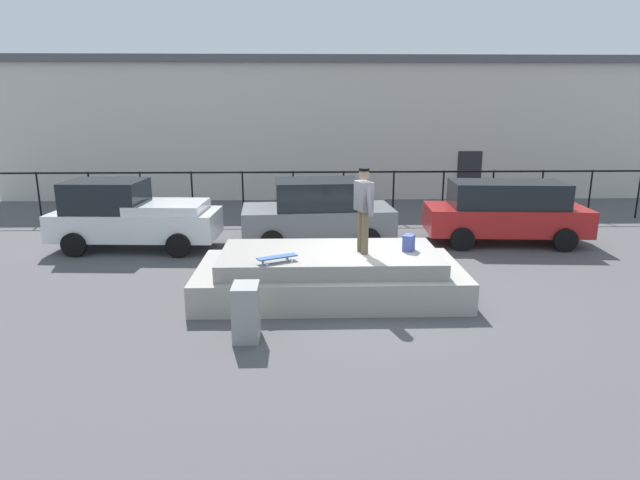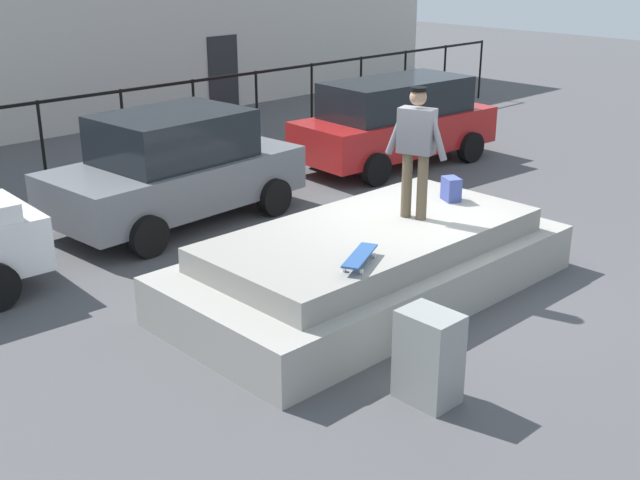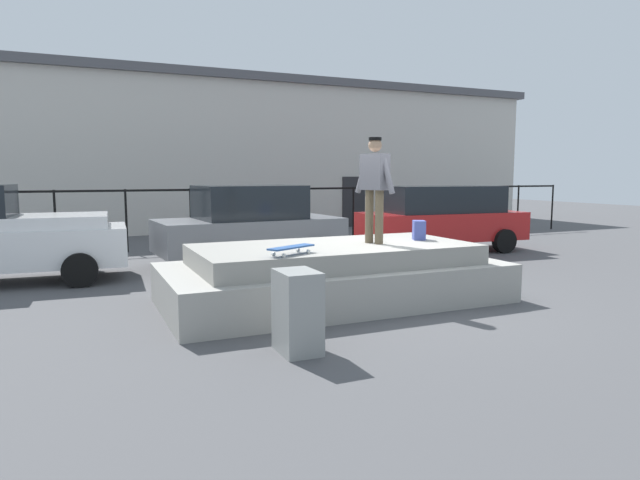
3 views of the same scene
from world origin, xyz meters
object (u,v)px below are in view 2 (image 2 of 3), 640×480
car_grey_sedan_mid (175,168)px  backpack (451,189)px  skateboard (360,256)px  skateboarder (416,143)px  car_red_hatchback_far (396,120)px  utility_box (429,357)px

car_grey_sedan_mid → backpack: bearing=-67.2°
skateboard → car_grey_sedan_mid: bearing=79.8°
skateboarder → skateboard: 2.06m
skateboarder → car_grey_sedan_mid: bearing=100.5°
car_red_hatchback_far → utility_box: size_ratio=4.71×
skateboard → backpack: bearing=16.1°
car_red_hatchback_far → utility_box: (-6.75, -6.34, -0.45)m
backpack → car_red_hatchback_far: (3.58, 4.15, -0.17)m
skateboarder → skateboard: skateboarder is taller
skateboarder → skateboard: size_ratio=2.17×
skateboarder → backpack: skateboarder is taller
skateboarder → backpack: bearing=7.3°
car_red_hatchback_far → backpack: bearing=-130.8°
car_grey_sedan_mid → skateboard: bearing=-100.2°
car_grey_sedan_mid → car_red_hatchback_far: size_ratio=0.95×
skateboard → car_grey_sedan_mid: size_ratio=0.18×
skateboard → skateboarder: bearing=20.8°
skateboarder → utility_box: (-2.19, -2.06, -1.47)m
car_grey_sedan_mid → utility_box: 6.62m
skateboarder → utility_box: 3.35m
skateboarder → skateboard: (-1.72, -0.65, -0.91)m
skateboard → utility_box: size_ratio=0.83×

